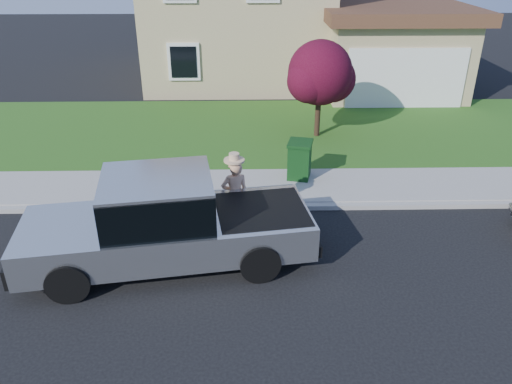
# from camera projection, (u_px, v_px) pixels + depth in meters

# --- Properties ---
(ground) EXTENTS (80.00, 80.00, 0.00)m
(ground) POSITION_uv_depth(u_px,v_px,m) (233.00, 280.00, 9.89)
(ground) COLOR black
(ground) RESTS_ON ground
(curb) EXTENTS (40.00, 0.20, 0.12)m
(curb) POSITION_uv_depth(u_px,v_px,m) (275.00, 207.00, 12.47)
(curb) COLOR gray
(curb) RESTS_ON ground
(sidewalk) EXTENTS (40.00, 2.00, 0.15)m
(sidewalk) POSITION_uv_depth(u_px,v_px,m) (273.00, 187.00, 13.44)
(sidewalk) COLOR gray
(sidewalk) RESTS_ON ground
(lawn) EXTENTS (40.00, 7.00, 0.10)m
(lawn) POSITION_uv_depth(u_px,v_px,m) (266.00, 131.00, 17.47)
(lawn) COLOR #204C15
(lawn) RESTS_ON ground
(house) EXTENTS (14.00, 11.30, 6.85)m
(house) POSITION_uv_depth(u_px,v_px,m) (267.00, 9.00, 23.09)
(house) COLOR tan
(house) RESTS_ON ground
(pickup_truck) EXTENTS (6.17, 2.88, 1.95)m
(pickup_truck) POSITION_uv_depth(u_px,v_px,m) (166.00, 224.00, 10.05)
(pickup_truck) COLOR black
(pickup_truck) RESTS_ON ground
(woman) EXTENTS (0.71, 0.55, 1.89)m
(woman) POSITION_uv_depth(u_px,v_px,m) (235.00, 194.00, 11.26)
(woman) COLOR #E7AA7F
(woman) RESTS_ON ground
(ornamental_tree) EXTENTS (2.31, 2.08, 3.16)m
(ornamental_tree) POSITION_uv_depth(u_px,v_px,m) (321.00, 76.00, 16.02)
(ornamental_tree) COLOR black
(ornamental_tree) RESTS_ON lawn
(trash_bin) EXTENTS (0.79, 0.86, 1.04)m
(trash_bin) POSITION_uv_depth(u_px,v_px,m) (300.00, 159.00, 13.60)
(trash_bin) COLOR #0E3611
(trash_bin) RESTS_ON sidewalk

